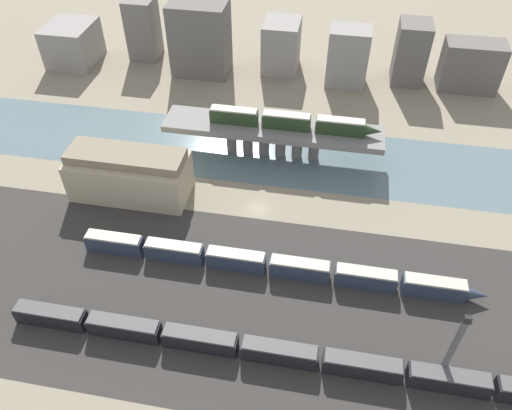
% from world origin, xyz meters
% --- Properties ---
extents(ground_plane, '(400.00, 400.00, 0.00)m').
position_xyz_m(ground_plane, '(0.00, 0.00, 0.00)').
color(ground_plane, gray).
extents(railbed_yard, '(280.00, 42.00, 0.01)m').
position_xyz_m(railbed_yard, '(0.00, -24.00, 0.00)').
color(railbed_yard, '#33302D').
rests_on(railbed_yard, ground).
extents(river_water, '(320.00, 23.70, 0.01)m').
position_xyz_m(river_water, '(0.00, 19.56, 0.00)').
color(river_water, slate).
rests_on(river_water, ground).
extents(bridge, '(50.83, 9.49, 7.88)m').
position_xyz_m(bridge, '(0.00, 19.56, 6.19)').
color(bridge, slate).
rests_on(bridge, ground).
extents(train_on_bridge, '(39.16, 2.65, 3.64)m').
position_xyz_m(train_on_bridge, '(4.34, 19.56, 9.65)').
color(train_on_bridge, '#23381E').
rests_on(train_on_bridge, bridge).
extents(train_yard_near, '(107.73, 2.79, 3.55)m').
position_xyz_m(train_yard_near, '(17.48, -33.85, 1.74)').
color(train_yard_near, black).
rests_on(train_yard_near, ground).
extents(train_yard_mid, '(74.91, 2.74, 3.81)m').
position_xyz_m(train_yard_mid, '(5.96, -16.31, 1.87)').
color(train_yard_mid, '#2D384C').
rests_on(train_yard_mid, ground).
extents(warehouse_building, '(25.06, 11.06, 10.90)m').
position_xyz_m(warehouse_building, '(-27.94, 0.41, 5.18)').
color(warehouse_building, tan).
rests_on(warehouse_building, ground).
extents(signal_tower, '(1.00, 0.99, 16.11)m').
position_xyz_m(signal_tower, '(34.66, -32.32, 7.89)').
color(signal_tower, '#4C4C51').
rests_on(signal_tower, ground).
extents(city_block_far_left, '(13.25, 15.30, 11.50)m').
position_xyz_m(city_block_far_left, '(-66.55, 55.20, 5.75)').
color(city_block_far_left, gray).
rests_on(city_block_far_left, ground).
extents(city_block_left, '(8.50, 8.50, 17.81)m').
position_xyz_m(city_block_left, '(-46.21, 62.05, 8.90)').
color(city_block_left, slate).
rests_on(city_block_left, ground).
extents(city_block_center, '(16.12, 11.11, 20.51)m').
position_xyz_m(city_block_center, '(-26.69, 55.86, 10.26)').
color(city_block_center, '#605B56').
rests_on(city_block_center, ground).
extents(city_block_right, '(10.27, 12.10, 14.40)m').
position_xyz_m(city_block_right, '(-4.02, 61.77, 7.20)').
color(city_block_right, gray).
rests_on(city_block_right, ground).
extents(city_block_far_right, '(11.13, 8.93, 16.09)m').
position_xyz_m(city_block_far_right, '(15.42, 56.77, 8.05)').
color(city_block_far_right, gray).
rests_on(city_block_far_right, ground).
extents(city_block_tall, '(8.71, 9.96, 17.10)m').
position_xyz_m(city_block_tall, '(32.70, 61.30, 8.55)').
color(city_block_tall, '#605B56').
rests_on(city_block_tall, ground).
extents(city_block_low, '(15.97, 8.50, 13.54)m').
position_xyz_m(city_block_low, '(49.19, 59.84, 6.77)').
color(city_block_low, '#605B56').
rests_on(city_block_low, ground).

